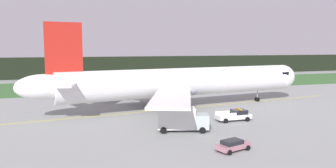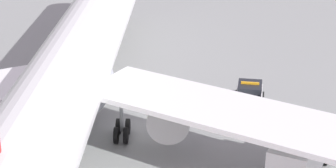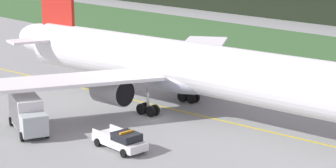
{
  "view_description": "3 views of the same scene",
  "coord_description": "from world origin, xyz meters",
  "views": [
    {
      "loc": [
        -20.52,
        -53.82,
        11.84
      ],
      "look_at": [
        -1.01,
        5.48,
        4.68
      ],
      "focal_mm": 34.55,
      "sensor_mm": 36.0,
      "label": 1
    },
    {
      "loc": [
        -38.02,
        -9.22,
        20.47
      ],
      "look_at": [
        1.79,
        -2.63,
        3.32
      ],
      "focal_mm": 62.84,
      "sensor_mm": 36.0,
      "label": 2
    },
    {
      "loc": [
        46.44,
        -40.09,
        18.51
      ],
      "look_at": [
        5.12,
        -2.45,
        5.0
      ],
      "focal_mm": 64.38,
      "sensor_mm": 36.0,
      "label": 3
    }
  ],
  "objects": [
    {
      "name": "catering_truck",
      "position": [
        -4.82,
        -12.11,
        1.82
      ],
      "size": [
        7.49,
        4.43,
        3.61
      ],
      "color": "#A4B3B2",
      "rests_on": "ground"
    },
    {
      "name": "ground",
      "position": [
        0.0,
        0.0,
        0.0
      ],
      "size": [
        320.0,
        320.0,
        0.0
      ],
      "primitive_type": "plane",
      "color": "gray"
    },
    {
      "name": "airliner",
      "position": [
        1.17,
        4.11,
        4.99
      ],
      "size": [
        58.0,
        43.37,
        15.84
      ],
      "color": "white",
      "rests_on": "ground"
    },
    {
      "name": "ops_pickup_truck",
      "position": [
        5.66,
        -8.64,
        0.91
      ],
      "size": [
        5.7,
        2.39,
        1.94
      ],
      "color": "silver",
      "rests_on": "ground"
    },
    {
      "name": "taxiway_centerline_main",
      "position": [
        1.85,
        4.19,
        0.0
      ],
      "size": [
        76.05,
        9.91,
        0.01
      ],
      "primitive_type": "cube",
      "rotation": [
        0.0,
        0.0,
        0.13
      ],
      "color": "yellow",
      "rests_on": "ground"
    }
  ]
}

